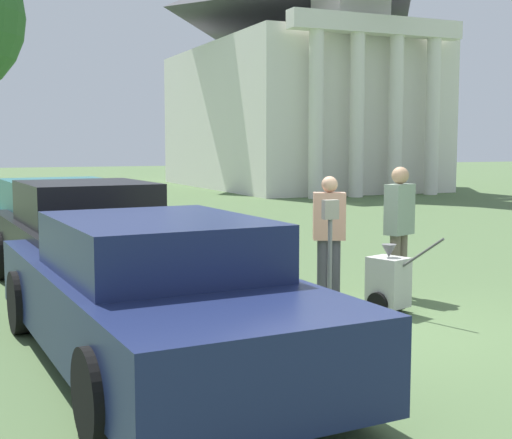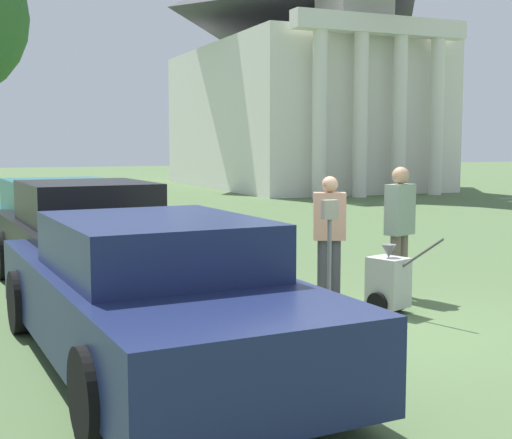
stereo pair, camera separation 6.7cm
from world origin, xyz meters
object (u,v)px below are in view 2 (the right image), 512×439
(person_worker, at_px, (329,230))
(equipment_cart, at_px, (388,282))
(church, at_px, (302,59))
(parked_car_navy, at_px, (150,294))
(parked_car_teal, at_px, (60,225))
(person_supervisor, at_px, (400,223))
(parked_car_black, at_px, (85,241))
(parking_meter, at_px, (329,238))

(person_worker, bearing_deg, equipment_cart, 129.49)
(person_worker, xyz_separation_m, equipment_cart, (0.27, -1.01, -0.54))
(equipment_cart, xyz_separation_m, church, (10.68, 23.57, 5.68))
(parked_car_navy, relative_size, parked_car_teal, 1.01)
(parked_car_navy, bearing_deg, person_supervisor, 18.11)
(parked_car_black, height_order, person_supervisor, person_supervisor)
(equipment_cart, bearing_deg, person_supervisor, 29.10)
(person_supervisor, relative_size, church, 0.08)
(parked_car_teal, distance_m, person_worker, 5.13)
(parking_meter, bearing_deg, equipment_cart, 10.56)
(parking_meter, bearing_deg, parked_car_teal, 112.65)
(person_supervisor, bearing_deg, parked_car_teal, -72.20)
(parking_meter, distance_m, person_worker, 1.35)
(parked_car_navy, distance_m, person_worker, 3.43)
(church, bearing_deg, person_worker, -115.88)
(parked_car_teal, bearing_deg, church, 49.55)
(parked_car_navy, xyz_separation_m, parked_car_black, (-0.00, 3.52, 0.06))
(person_worker, relative_size, church, 0.07)
(church, bearing_deg, parked_car_navy, -119.62)
(parked_car_navy, height_order, church, church)
(parked_car_black, height_order, person_worker, person_worker)
(parked_car_teal, bearing_deg, equipment_cart, -62.16)
(parked_car_black, xyz_separation_m, person_supervisor, (3.80, -2.02, 0.29))
(parked_car_black, distance_m, church, 25.59)
(person_worker, bearing_deg, parked_car_teal, -30.76)
(parked_car_navy, distance_m, parked_car_black, 3.52)
(parking_meter, bearing_deg, person_worker, 61.06)
(person_supervisor, xyz_separation_m, equipment_cart, (-0.63, -0.71, -0.62))
(parked_car_navy, distance_m, church, 28.55)
(parked_car_teal, height_order, equipment_cart, parked_car_teal)
(parked_car_navy, height_order, equipment_cart, parked_car_navy)
(equipment_cart, bearing_deg, parked_car_teal, 102.21)
(person_worker, height_order, person_supervisor, person_supervisor)
(parked_car_black, bearing_deg, person_supervisor, -31.38)
(parking_meter, height_order, person_worker, person_worker)
(parked_car_navy, xyz_separation_m, parked_car_teal, (0.00, 6.02, 0.02))
(parking_meter, bearing_deg, person_supervisor, 29.51)
(parked_car_teal, bearing_deg, person_supervisor, -53.31)
(church, bearing_deg, parking_meter, -116.03)
(parked_car_navy, relative_size, person_worker, 3.26)
(parked_car_navy, xyz_separation_m, person_worker, (2.90, 1.80, 0.27))
(parking_meter, bearing_deg, church, 63.97)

